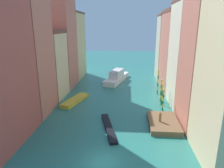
{
  "coord_description": "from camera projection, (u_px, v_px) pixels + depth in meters",
  "views": [
    {
      "loc": [
        2.51,
        -18.87,
        14.16
      ],
      "look_at": [
        -1.04,
        25.63,
        1.5
      ],
      "focal_mm": 33.09,
      "sensor_mm": 36.0,
      "label": 1
    }
  ],
  "objects": [
    {
      "name": "ground_plane",
      "position": [
        116.0,
        92.0,
        45.65
      ],
      "size": [
        154.0,
        154.0,
        0.0
      ],
      "primitive_type": "plane",
      "color": "#28756B"
    },
    {
      "name": "gondola_black",
      "position": [
        109.0,
        127.0,
        29.37
      ],
      "size": [
        3.12,
        8.62,
        0.39
      ],
      "color": "black",
      "rests_on": "ground"
    },
    {
      "name": "building_right_1",
      "position": [
        214.0,
        62.0,
        28.23
      ],
      "size": [
        8.04,
        7.91,
        18.82
      ],
      "color": "#C6705B",
      "rests_on": "ground"
    },
    {
      "name": "mooring_pole_1",
      "position": [
        162.0,
        94.0,
        37.72
      ],
      "size": [
        0.34,
        0.34,
        3.98
      ],
      "color": "#197247",
      "rests_on": "ground"
    },
    {
      "name": "building_left_2",
      "position": [
        43.0,
        64.0,
        40.85
      ],
      "size": [
        8.04,
        7.53,
        13.45
      ],
      "color": "beige",
      "rests_on": "ground"
    },
    {
      "name": "building_right_2",
      "position": [
        195.0,
        55.0,
        36.35
      ],
      "size": [
        8.04,
        8.89,
        18.47
      ],
      "color": "beige",
      "rests_on": "ground"
    },
    {
      "name": "building_left_3",
      "position": [
        56.0,
        39.0,
        47.48
      ],
      "size": [
        8.04,
        8.33,
        22.56
      ],
      "color": "#C6705B",
      "rests_on": "ground"
    },
    {
      "name": "building_right_4",
      "position": [
        172.0,
        47.0,
        55.63
      ],
      "size": [
        8.04,
        7.43,
        17.11
      ],
      "color": "#BCB299",
      "rests_on": "ground"
    },
    {
      "name": "vaporetto_white",
      "position": [
        117.0,
        77.0,
        54.56
      ],
      "size": [
        6.23,
        13.03,
        2.95
      ],
      "color": "white",
      "rests_on": "ground"
    },
    {
      "name": "waterfront_dock",
      "position": [
        163.0,
        123.0,
        30.42
      ],
      "size": [
        4.29,
        6.85,
        0.73
      ],
      "color": "brown",
      "rests_on": "ground"
    },
    {
      "name": "mooring_pole_3",
      "position": [
        158.0,
        82.0,
        43.74
      ],
      "size": [
        0.27,
        0.27,
        5.19
      ],
      "color": "#197247",
      "rests_on": "ground"
    },
    {
      "name": "building_left_4",
      "position": [
        68.0,
        45.0,
        57.02
      ],
      "size": [
        8.04,
        10.29,
        17.76
      ],
      "color": "#DBB77A",
      "rests_on": "ground"
    },
    {
      "name": "motorboat_0",
      "position": [
        75.0,
        100.0,
        39.68
      ],
      "size": [
        4.0,
        7.94,
        0.66
      ],
      "color": "gold",
      "rests_on": "ground"
    },
    {
      "name": "person_on_dock",
      "position": [
        160.0,
        117.0,
        29.84
      ],
      "size": [
        0.36,
        0.36,
        1.49
      ],
      "color": "olive",
      "rests_on": "waterfront_dock"
    },
    {
      "name": "mooring_pole_0",
      "position": [
        163.0,
        100.0,
        35.15
      ],
      "size": [
        0.27,
        0.27,
        3.76
      ],
      "color": "#197247",
      "rests_on": "ground"
    },
    {
      "name": "building_left_1",
      "position": [
        21.0,
        47.0,
        32.21
      ],
      "size": [
        8.04,
        7.28,
        21.97
      ],
      "color": "#C6705B",
      "rests_on": "ground"
    },
    {
      "name": "building_right_3",
      "position": [
        181.0,
        50.0,
        46.19
      ],
      "size": [
        8.04,
        11.31,
        17.59
      ],
      "color": "#C6705B",
      "rests_on": "ground"
    },
    {
      "name": "mooring_pole_2",
      "position": [
        161.0,
        90.0,
        39.43
      ],
      "size": [
        0.35,
        0.35,
        4.38
      ],
      "color": "#197247",
      "rests_on": "ground"
    }
  ]
}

